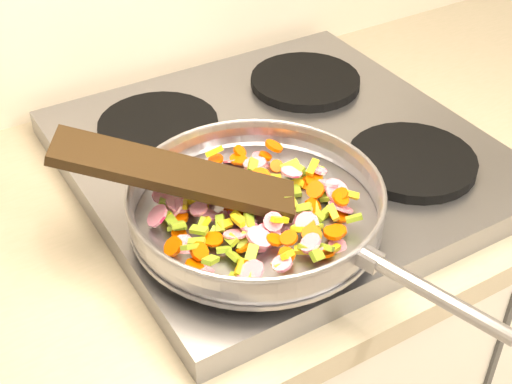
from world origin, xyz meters
TOP-DOWN VIEW (x-y plane):
  - cooktop at (-0.70, 1.67)m, footprint 0.60×0.60m
  - grate_fl at (-0.84, 1.52)m, footprint 0.19×0.19m
  - grate_fr at (-0.56, 1.52)m, footprint 0.19×0.19m
  - grate_bl at (-0.84, 1.81)m, footprint 0.19×0.19m
  - grate_br at (-0.56, 1.81)m, footprint 0.19×0.19m
  - saute_pan at (-0.83, 1.52)m, footprint 0.36×0.52m
  - vegetable_heap at (-0.83, 1.52)m, footprint 0.27×0.27m
  - wooden_spatula at (-0.91, 1.58)m, footprint 0.29×0.22m

SIDE VIEW (x-z plane):
  - cooktop at x=-0.70m, z-range 0.90..0.94m
  - grate_fl at x=-0.84m, z-range 0.94..0.96m
  - grate_fr at x=-0.56m, z-range 0.94..0.96m
  - grate_bl at x=-0.84m, z-range 0.94..0.96m
  - grate_br at x=-0.56m, z-range 0.94..0.96m
  - vegetable_heap at x=-0.83m, z-range 0.95..1.00m
  - saute_pan at x=-0.83m, z-range 0.96..1.01m
  - wooden_spatula at x=-0.91m, z-range 0.97..1.07m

